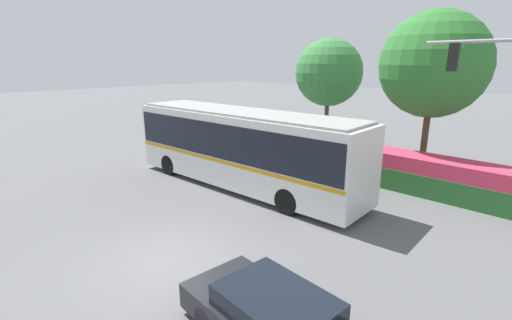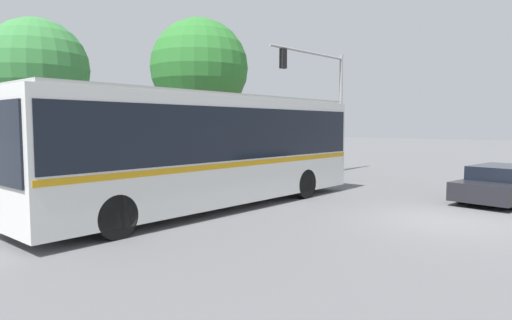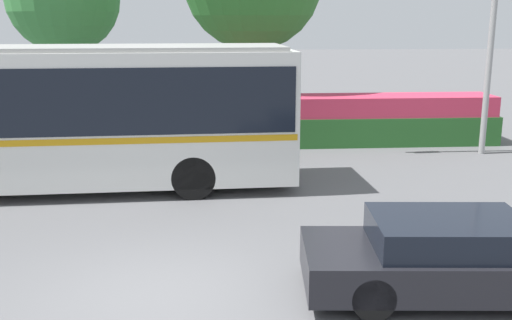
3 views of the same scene
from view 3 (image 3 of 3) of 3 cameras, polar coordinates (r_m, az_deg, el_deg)
name	(u,v)px [view 3 (image 3 of 3)]	position (r m, az deg, el deg)	size (l,w,h in m)	color
ground_plane	(159,295)	(9.32, -9.21, -12.51)	(140.00, 140.00, 0.00)	#5B5B5E
city_bus	(48,110)	(14.90, -19.15, 4.50)	(11.64, 3.04, 3.40)	silver
sedan_foreground	(452,257)	(9.49, 18.13, -8.77)	(4.58, 2.11, 1.19)	black
traffic_light_pole	(441,9)	(18.54, 17.16, 13.48)	(5.90, 0.24, 6.27)	gray
flowering_hedge	(340,120)	(19.81, 7.96, 3.75)	(10.19, 1.59, 1.58)	#286028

